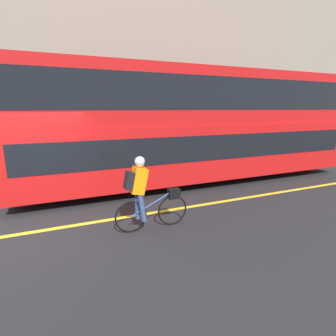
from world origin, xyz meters
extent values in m
plane|color=#232326|center=(0.00, 0.00, 0.00)|extent=(80.00, 80.00, 0.00)
cube|color=yellow|center=(0.00, -0.17, 0.00)|extent=(50.00, 0.14, 0.01)
cube|color=#A8A399|center=(0.00, 4.64, 0.06)|extent=(60.00, 1.74, 0.12)
cube|color=gray|center=(0.00, 5.66, 4.94)|extent=(60.00, 0.30, 9.89)
cylinder|color=black|center=(8.72, 2.02, 0.48)|extent=(0.96, 0.30, 0.96)
cylinder|color=black|center=(1.45, 2.02, 0.48)|extent=(0.96, 0.30, 0.96)
cube|color=red|center=(5.09, 2.02, 1.18)|extent=(11.73, 2.40, 1.79)
cube|color=black|center=(5.09, 2.02, 1.40)|extent=(11.26, 2.42, 0.79)
cube|color=red|center=(5.09, 2.02, 2.95)|extent=(11.73, 2.31, 1.75)
cube|color=black|center=(5.09, 2.02, 3.04)|extent=(11.26, 2.33, 0.98)
torus|color=black|center=(2.86, -0.99, 0.35)|extent=(0.70, 0.04, 0.70)
torus|color=black|center=(1.90, -0.99, 0.35)|extent=(0.70, 0.04, 0.70)
cylinder|color=#2D4C8C|center=(2.38, -0.99, 0.57)|extent=(0.97, 0.03, 0.48)
cylinder|color=#2D4C8C|center=(2.02, -0.99, 0.61)|extent=(0.03, 0.03, 0.51)
cube|color=black|center=(2.89, -0.99, 0.74)|extent=(0.26, 0.16, 0.22)
cube|color=orange|center=(2.09, -0.99, 1.13)|extent=(0.37, 0.32, 0.58)
cube|color=black|center=(1.89, -0.99, 1.15)|extent=(0.21, 0.26, 0.38)
cylinder|color=#384C7A|center=(2.13, -0.90, 0.55)|extent=(0.22, 0.11, 0.63)
cylinder|color=#384C7A|center=(2.13, -1.08, 0.55)|extent=(0.19, 0.11, 0.63)
sphere|color=tan|center=(2.13, -0.99, 1.49)|extent=(0.19, 0.19, 0.19)
sphere|color=silver|center=(2.13, -0.99, 1.53)|extent=(0.21, 0.21, 0.21)
camera|label=1|loc=(0.61, -6.06, 2.59)|focal=28.00mm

